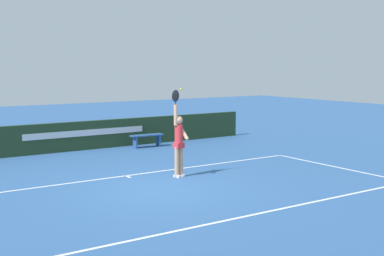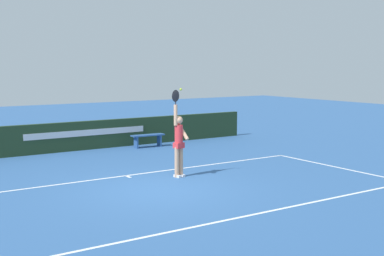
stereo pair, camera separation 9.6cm
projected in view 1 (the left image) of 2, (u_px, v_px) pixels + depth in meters
The scene contains 6 objects.
ground_plane at pixel (161, 190), 13.36m from camera, with size 60.00×60.00×0.00m, color #315B94.
court_lines at pixel (171, 194), 12.94m from camera, with size 12.38×5.17×0.00m.
back_wall at pixel (64, 137), 19.13m from camera, with size 16.18×0.20×1.10m.
tennis_player at pixel (179, 141), 14.75m from camera, with size 0.49×0.45×2.53m.
tennis_ball at pixel (181, 89), 14.47m from camera, with size 0.07×0.07×0.07m.
courtside_bench_near at pixel (147, 138), 20.21m from camera, with size 1.35×0.43×0.50m.
Camera 1 is at (-6.60, -11.30, 3.22)m, focal length 48.08 mm.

